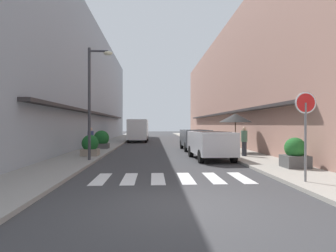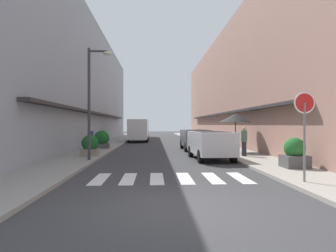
{
  "view_description": "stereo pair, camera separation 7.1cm",
  "coord_description": "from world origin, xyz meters",
  "px_view_note": "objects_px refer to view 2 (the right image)",
  "views": [
    {
      "loc": [
        -0.64,
        -6.64,
        1.82
      ],
      "look_at": [
        0.34,
        12.77,
        1.73
      ],
      "focal_mm": 31.82,
      "sensor_mm": 36.0,
      "label": 1
    },
    {
      "loc": [
        -0.56,
        -6.64,
        1.82
      ],
      "look_at": [
        0.34,
        12.77,
        1.73
      ],
      "focal_mm": 31.82,
      "sensor_mm": 36.0,
      "label": 2
    }
  ],
  "objects_px": {
    "parked_car_near": "(210,142)",
    "delivery_van": "(139,129)",
    "street_lamp": "(93,92)",
    "cafe_umbrella": "(235,118)",
    "pedestrian_walking_far": "(91,140)",
    "round_street_sign": "(304,113)",
    "parked_car_mid": "(195,137)",
    "planter_midblock": "(90,146)",
    "planter_far": "(102,140)",
    "pedestrian_walking_near": "(244,141)",
    "planter_corner": "(295,154)"
  },
  "relations": [
    {
      "from": "planter_far",
      "to": "pedestrian_walking_far",
      "type": "xyz_separation_m",
      "value": [
        0.16,
        -4.49,
        0.19
      ]
    },
    {
      "from": "parked_car_mid",
      "to": "pedestrian_walking_near",
      "type": "distance_m",
      "value": 5.52
    },
    {
      "from": "parked_car_near",
      "to": "delivery_van",
      "type": "distance_m",
      "value": 16.97
    },
    {
      "from": "parked_car_mid",
      "to": "cafe_umbrella",
      "type": "height_order",
      "value": "cafe_umbrella"
    },
    {
      "from": "round_street_sign",
      "to": "pedestrian_walking_far",
      "type": "xyz_separation_m",
      "value": [
        -8.09,
        8.36,
        -1.25
      ]
    },
    {
      "from": "street_lamp",
      "to": "planter_midblock",
      "type": "bearing_deg",
      "value": 105.99
    },
    {
      "from": "delivery_van",
      "to": "pedestrian_walking_far",
      "type": "bearing_deg",
      "value": -97.68
    },
    {
      "from": "street_lamp",
      "to": "pedestrian_walking_far",
      "type": "height_order",
      "value": "street_lamp"
    },
    {
      "from": "cafe_umbrella",
      "to": "pedestrian_walking_far",
      "type": "distance_m",
      "value": 8.84
    },
    {
      "from": "planter_midblock",
      "to": "street_lamp",
      "type": "bearing_deg",
      "value": -74.01
    },
    {
      "from": "parked_car_near",
      "to": "cafe_umbrella",
      "type": "height_order",
      "value": "cafe_umbrella"
    },
    {
      "from": "parked_car_near",
      "to": "delivery_van",
      "type": "bearing_deg",
      "value": 105.56
    },
    {
      "from": "round_street_sign",
      "to": "planter_corner",
      "type": "xyz_separation_m",
      "value": [
        1.08,
        2.86,
        -1.5
      ]
    },
    {
      "from": "planter_far",
      "to": "parked_car_near",
      "type": "bearing_deg",
      "value": -42.91
    },
    {
      "from": "parked_car_near",
      "to": "planter_midblock",
      "type": "height_order",
      "value": "parked_car_near"
    },
    {
      "from": "parked_car_near",
      "to": "delivery_van",
      "type": "xyz_separation_m",
      "value": [
        -4.55,
        16.34,
        0.48
      ]
    },
    {
      "from": "pedestrian_walking_near",
      "to": "planter_corner",
      "type": "bearing_deg",
      "value": -25.55
    },
    {
      "from": "round_street_sign",
      "to": "pedestrian_walking_far",
      "type": "distance_m",
      "value": 11.7
    },
    {
      "from": "planter_midblock",
      "to": "round_street_sign",
      "type": "bearing_deg",
      "value": -44.48
    },
    {
      "from": "planter_midblock",
      "to": "planter_far",
      "type": "xyz_separation_m",
      "value": [
        -0.24,
        4.99,
        0.07
      ]
    },
    {
      "from": "street_lamp",
      "to": "cafe_umbrella",
      "type": "height_order",
      "value": "street_lamp"
    },
    {
      "from": "round_street_sign",
      "to": "street_lamp",
      "type": "relative_size",
      "value": 0.49
    },
    {
      "from": "planter_corner",
      "to": "planter_midblock",
      "type": "bearing_deg",
      "value": 151.19
    },
    {
      "from": "parked_car_mid",
      "to": "planter_midblock",
      "type": "distance_m",
      "value": 7.9
    },
    {
      "from": "delivery_van",
      "to": "cafe_umbrella",
      "type": "xyz_separation_m",
      "value": [
        6.68,
        -13.39,
        0.83
      ]
    },
    {
      "from": "planter_midblock",
      "to": "pedestrian_walking_near",
      "type": "xyz_separation_m",
      "value": [
        8.42,
        -0.59,
        0.29
      ]
    },
    {
      "from": "parked_car_near",
      "to": "street_lamp",
      "type": "xyz_separation_m",
      "value": [
        -5.88,
        -0.73,
        2.51
      ]
    },
    {
      "from": "parked_car_mid",
      "to": "planter_midblock",
      "type": "bearing_deg",
      "value": -144.7
    },
    {
      "from": "delivery_van",
      "to": "round_street_sign",
      "type": "height_order",
      "value": "round_street_sign"
    },
    {
      "from": "round_street_sign",
      "to": "planter_far",
      "type": "height_order",
      "value": "round_street_sign"
    },
    {
      "from": "cafe_umbrella",
      "to": "planter_far",
      "type": "height_order",
      "value": "cafe_umbrella"
    },
    {
      "from": "parked_car_near",
      "to": "planter_far",
      "type": "bearing_deg",
      "value": 137.09
    },
    {
      "from": "parked_car_near",
      "to": "pedestrian_walking_far",
      "type": "xyz_separation_m",
      "value": [
        -6.52,
        1.72,
        0.0
      ]
    },
    {
      "from": "street_lamp",
      "to": "planter_far",
      "type": "distance_m",
      "value": 7.49
    },
    {
      "from": "pedestrian_walking_near",
      "to": "pedestrian_walking_far",
      "type": "xyz_separation_m",
      "value": [
        -8.49,
        1.08,
        -0.03
      ]
    },
    {
      "from": "planter_corner",
      "to": "pedestrian_walking_far",
      "type": "height_order",
      "value": "pedestrian_walking_far"
    },
    {
      "from": "street_lamp",
      "to": "pedestrian_walking_far",
      "type": "relative_size",
      "value": 3.52
    },
    {
      "from": "street_lamp",
      "to": "planter_far",
      "type": "bearing_deg",
      "value": 96.58
    },
    {
      "from": "delivery_van",
      "to": "planter_corner",
      "type": "bearing_deg",
      "value": -70.3
    },
    {
      "from": "parked_car_mid",
      "to": "pedestrian_walking_far",
      "type": "bearing_deg",
      "value": -148.02
    },
    {
      "from": "parked_car_mid",
      "to": "planter_midblock",
      "type": "height_order",
      "value": "parked_car_mid"
    },
    {
      "from": "planter_midblock",
      "to": "planter_far",
      "type": "bearing_deg",
      "value": 92.76
    },
    {
      "from": "round_street_sign",
      "to": "cafe_umbrella",
      "type": "distance_m",
      "value": 9.61
    },
    {
      "from": "parked_car_mid",
      "to": "planter_far",
      "type": "distance_m",
      "value": 6.7
    },
    {
      "from": "cafe_umbrella",
      "to": "pedestrian_walking_near",
      "type": "bearing_deg",
      "value": -93.96
    },
    {
      "from": "cafe_umbrella",
      "to": "pedestrian_walking_far",
      "type": "bearing_deg",
      "value": -171.9
    },
    {
      "from": "delivery_van",
      "to": "pedestrian_walking_far",
      "type": "xyz_separation_m",
      "value": [
        -1.97,
        -14.62,
        -0.48
      ]
    },
    {
      "from": "street_lamp",
      "to": "pedestrian_walking_near",
      "type": "height_order",
      "value": "street_lamp"
    },
    {
      "from": "parked_car_mid",
      "to": "pedestrian_walking_near",
      "type": "bearing_deg",
      "value": -69.07
    },
    {
      "from": "cafe_umbrella",
      "to": "pedestrian_walking_far",
      "type": "relative_size",
      "value": 1.56
    }
  ]
}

